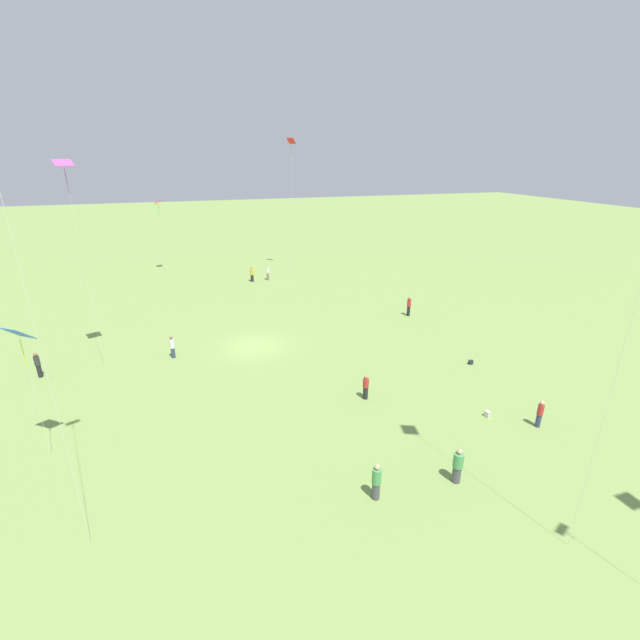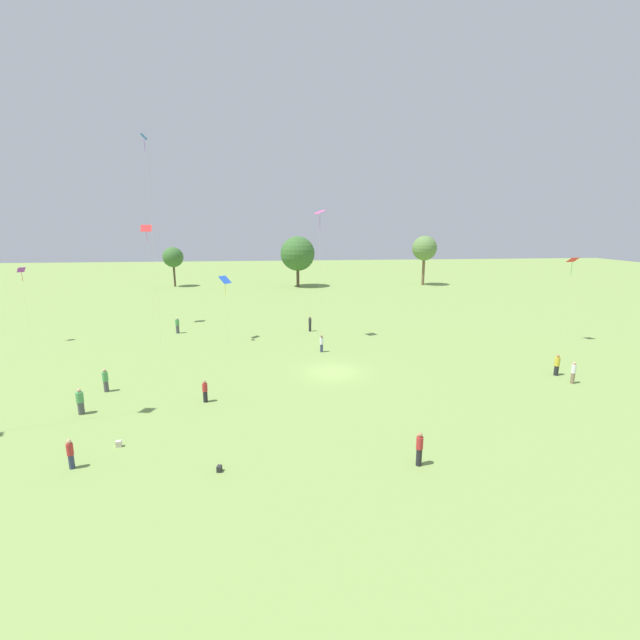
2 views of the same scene
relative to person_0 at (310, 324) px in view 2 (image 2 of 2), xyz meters
The scene contains 22 objects.
ground_plane 14.60m from the person_0, 87.41° to the right, with size 240.00×240.00×0.00m, color #7A994C.
tree_0 47.90m from the person_0, 120.55° to the left, with size 4.06×4.06×8.01m.
tree_1 38.53m from the person_0, 88.71° to the left, with size 6.91×6.91×10.16m.
tree_2 46.87m from the person_0, 54.25° to the left, with size 5.05×5.05×10.20m.
person_0 is the anchor object (origin of this frame).
person_1 27.17m from the person_0, 45.24° to the right, with size 0.47×0.47×1.78m.
person_2 31.40m from the person_0, 117.91° to the right, with size 0.40×0.40×1.62m.
person_3 27.00m from the person_0, 129.10° to the right, with size 0.59×0.59×1.78m.
person_4 23.95m from the person_0, 134.73° to the right, with size 0.57×0.57×1.80m.
person_5 8.56m from the person_0, 87.34° to the right, with size 0.35×0.35×1.70m.
person_6 21.84m from the person_0, 114.77° to the right, with size 0.47×0.47×1.62m.
person_7 25.81m from the person_0, 42.37° to the right, with size 0.49×0.49×1.80m.
person_8 29.59m from the person_0, 83.98° to the right, with size 0.45×0.45×1.84m.
person_9 15.35m from the person_0, behind, with size 0.60×0.60×1.88m.
kite_1 28.66m from the person_0, 16.03° to the right, with size 0.99×0.88×9.01m.
kite_3 12.76m from the person_0, 78.69° to the right, with size 1.31×1.34×13.77m.
kite_4 22.71m from the person_0, 163.66° to the left, with size 1.39×1.18×12.30m.
kite_5 30.60m from the person_0, behind, with size 0.83×0.86×8.04m.
kite_6 24.00m from the person_0, 160.47° to the right, with size 0.75×0.84×20.41m.
kite_7 11.16m from the person_0, 163.51° to the right, with size 1.37×1.43×6.97m.
picnic_bag_0 28.86m from the person_0, 116.95° to the right, with size 0.33×0.29×0.36m.
picnic_bag_1 29.75m from the person_0, 103.89° to the right, with size 0.27×0.33×0.31m.
Camera 2 is at (-4.87, -34.27, 12.19)m, focal length 24.00 mm.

